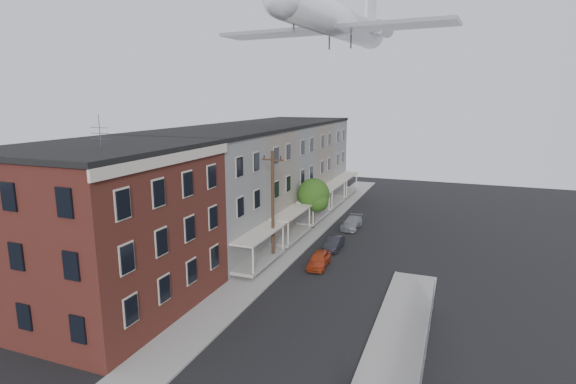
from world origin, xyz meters
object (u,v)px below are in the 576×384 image
object	(u,v)px
utility_pole	(273,205)
airplane	(339,22)
car_near	(319,260)
street_tree	(315,196)
car_mid	(334,243)
car_far	(352,223)

from	to	relation	value
utility_pole	airplane	size ratio (longest dim) A/B	0.36
airplane	utility_pole	bearing A→B (deg)	-100.72
utility_pole	car_near	bearing A→B (deg)	3.22
street_tree	airplane	distance (m)	16.63
car_near	street_tree	bearing A→B (deg)	105.77
utility_pole	car_mid	bearing A→B (deg)	51.13
utility_pole	car_near	size ratio (longest dim) A/B	2.58
car_near	utility_pole	bearing A→B (deg)	179.31
car_mid	car_near	bearing A→B (deg)	-90.14
car_near	car_mid	size ratio (longest dim) A/B	1.04
utility_pole	car_mid	world-z (taller)	utility_pole
car_far	airplane	bearing A→B (deg)	-165.96
utility_pole	airplane	xyz separation A→B (m)	(2.12, 11.18, 15.26)
car_far	airplane	world-z (taller)	airplane
car_far	utility_pole	bearing A→B (deg)	-106.81
utility_pole	street_tree	world-z (taller)	utility_pole
car_near	car_far	world-z (taller)	car_near
street_tree	car_mid	distance (m)	6.90
utility_pole	car_far	size ratio (longest dim) A/B	2.28
car_near	car_far	size ratio (longest dim) A/B	0.88
car_near	car_far	bearing A→B (deg)	86.09
street_tree	airplane	size ratio (longest dim) A/B	0.21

